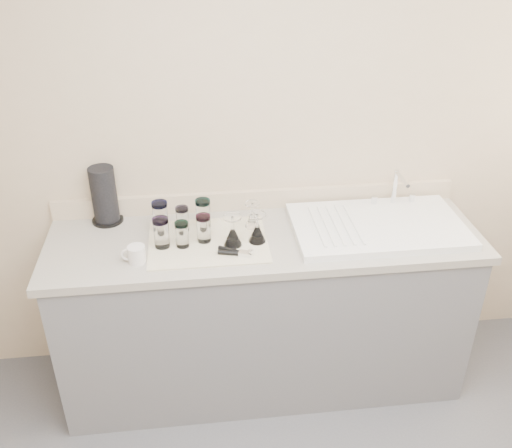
{
  "coord_description": "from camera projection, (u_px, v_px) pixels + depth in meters",
  "views": [
    {
      "loc": [
        -0.32,
        -1.09,
        2.31
      ],
      "look_at": [
        -0.05,
        1.15,
        1.0
      ],
      "focal_mm": 40.0,
      "sensor_mm": 36.0,
      "label": 1
    }
  ],
  "objects": [
    {
      "name": "room_envelope",
      "position": [
        334.0,
        263.0,
        1.35
      ],
      "size": [
        3.54,
        3.5,
        2.52
      ],
      "color": "#494A4E",
      "rests_on": "ground"
    },
    {
      "name": "tumbler_magenta",
      "position": [
        161.0,
        232.0,
        2.58
      ],
      "size": [
        0.07,
        0.07,
        0.14
      ],
      "color": "white",
      "rests_on": "dish_towel"
    },
    {
      "name": "counter_unit",
      "position": [
        264.0,
        311.0,
        2.93
      ],
      "size": [
        2.06,
        0.62,
        0.9
      ],
      "color": "#5F5F63",
      "rests_on": "ground"
    },
    {
      "name": "tumbler_lavender",
      "position": [
        204.0,
        228.0,
        2.62
      ],
      "size": [
        0.07,
        0.07,
        0.13
      ],
      "color": "white",
      "rests_on": "dish_towel"
    },
    {
      "name": "tumbler_cyan",
      "position": [
        182.0,
        219.0,
        2.71
      ],
      "size": [
        0.06,
        0.06,
        0.12
      ],
      "color": "white",
      "rests_on": "dish_towel"
    },
    {
      "name": "tumbler_teal",
      "position": [
        160.0,
        216.0,
        2.7
      ],
      "size": [
        0.08,
        0.08,
        0.15
      ],
      "color": "white",
      "rests_on": "dish_towel"
    },
    {
      "name": "paper_towel_roll",
      "position": [
        104.0,
        196.0,
        2.76
      ],
      "size": [
        0.15,
        0.15,
        0.29
      ],
      "color": "black",
      "rests_on": "counter_unit"
    },
    {
      "name": "goblet_back_right",
      "position": [
        252.0,
        218.0,
        2.75
      ],
      "size": [
        0.07,
        0.07,
        0.13
      ],
      "color": "white",
      "rests_on": "dish_towel"
    },
    {
      "name": "white_mug",
      "position": [
        136.0,
        254.0,
        2.5
      ],
      "size": [
        0.11,
        0.08,
        0.08
      ],
      "color": "silver",
      "rests_on": "counter_unit"
    },
    {
      "name": "dish_towel",
      "position": [
        208.0,
        242.0,
        2.66
      ],
      "size": [
        0.55,
        0.42,
        0.01
      ],
      "primitive_type": "cube",
      "color": "white",
      "rests_on": "counter_unit"
    },
    {
      "name": "tumbler_purple",
      "position": [
        203.0,
        213.0,
        2.73
      ],
      "size": [
        0.07,
        0.07,
        0.14
      ],
      "color": "white",
      "rests_on": "dish_towel"
    },
    {
      "name": "goblet_front_left",
      "position": [
        233.0,
        235.0,
        2.6
      ],
      "size": [
        0.08,
        0.08,
        0.15
      ],
      "color": "white",
      "rests_on": "dish_towel"
    },
    {
      "name": "goblet_front_right",
      "position": [
        257.0,
        232.0,
        2.63
      ],
      "size": [
        0.08,
        0.08,
        0.14
      ],
      "color": "white",
      "rests_on": "dish_towel"
    },
    {
      "name": "can_opener",
      "position": [
        235.0,
        252.0,
        2.55
      ],
      "size": [
        0.16,
        0.1,
        0.02
      ],
      "color": "silver",
      "rests_on": "dish_towel"
    },
    {
      "name": "tumbler_blue",
      "position": [
        182.0,
        234.0,
        2.59
      ],
      "size": [
        0.06,
        0.06,
        0.12
      ],
      "color": "white",
      "rests_on": "dish_towel"
    },
    {
      "name": "sink_unit",
      "position": [
        378.0,
        226.0,
        2.75
      ],
      "size": [
        0.82,
        0.5,
        0.22
      ],
      "color": "white",
      "rests_on": "counter_unit"
    }
  ]
}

